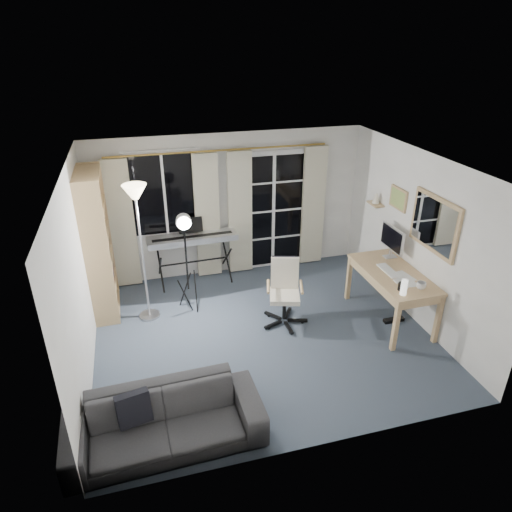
% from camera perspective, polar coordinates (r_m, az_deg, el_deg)
% --- Properties ---
extents(floor, '(4.50, 4.00, 0.02)m').
position_cam_1_polar(floor, '(6.49, 0.78, -9.72)').
color(floor, '#374350').
rests_on(floor, ground).
extents(window, '(1.20, 0.08, 1.40)m').
position_cam_1_polar(window, '(7.39, -11.40, 7.61)').
color(window, white).
rests_on(window, floor).
extents(french_door, '(1.32, 0.09, 2.11)m').
position_cam_1_polar(french_door, '(7.86, 2.12, 5.57)').
color(french_door, white).
rests_on(french_door, floor).
extents(curtains, '(3.60, 0.07, 2.13)m').
position_cam_1_polar(curtains, '(7.55, -4.14, 5.18)').
color(curtains, gold).
rests_on(curtains, floor).
extents(bookshelf, '(0.36, 1.00, 2.14)m').
position_cam_1_polar(bookshelf, '(6.90, -19.41, 0.87)').
color(bookshelf, tan).
rests_on(bookshelf, floor).
extents(torchiere_lamp, '(0.38, 0.38, 2.02)m').
position_cam_1_polar(torchiere_lamp, '(6.28, -14.62, 5.17)').
color(torchiere_lamp, '#B2B2B7').
rests_on(torchiere_lamp, floor).
extents(keyboard_piano, '(1.45, 0.73, 1.04)m').
position_cam_1_polar(keyboard_piano, '(7.42, -7.94, 2.07)').
color(keyboard_piano, black).
rests_on(keyboard_piano, floor).
extents(studio_light, '(0.29, 0.32, 1.59)m').
position_cam_1_polar(studio_light, '(6.43, -8.93, 2.82)').
color(studio_light, black).
rests_on(studio_light, floor).
extents(office_chair, '(0.66, 0.66, 0.95)m').
position_cam_1_polar(office_chair, '(6.50, 3.60, -3.68)').
color(office_chair, black).
rests_on(office_chair, floor).
extents(desk, '(0.73, 1.44, 0.77)m').
position_cam_1_polar(desk, '(6.72, 16.73, -2.69)').
color(desk, tan).
rests_on(desk, floor).
extents(monitor, '(0.19, 0.55, 0.48)m').
position_cam_1_polar(monitor, '(6.99, 16.66, 2.01)').
color(monitor, silver).
rests_on(monitor, desk).
extents(desk_clutter, '(0.45, 0.87, 0.97)m').
position_cam_1_polar(desk_clutter, '(6.55, 17.20, -4.25)').
color(desk_clutter, white).
rests_on(desk_clutter, desk).
extents(mug, '(0.13, 0.10, 0.13)m').
position_cam_1_polar(mug, '(6.34, 19.96, -3.39)').
color(mug, silver).
rests_on(mug, desk).
extents(wall_mirror, '(0.04, 0.94, 0.74)m').
position_cam_1_polar(wall_mirror, '(6.38, 21.40, 3.73)').
color(wall_mirror, tan).
rests_on(wall_mirror, floor).
extents(framed_print, '(0.03, 0.42, 0.32)m').
position_cam_1_polar(framed_print, '(7.05, 17.37, 6.87)').
color(framed_print, tan).
rests_on(framed_print, floor).
extents(wall_shelf, '(0.16, 0.30, 0.18)m').
position_cam_1_polar(wall_shelf, '(7.48, 14.76, 6.73)').
color(wall_shelf, tan).
rests_on(wall_shelf, floor).
extents(sofa, '(1.98, 0.64, 0.77)m').
position_cam_1_polar(sofa, '(4.88, -11.44, -18.80)').
color(sofa, '#272729').
rests_on(sofa, floor).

